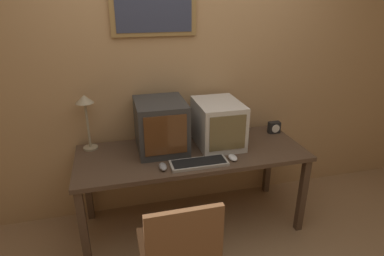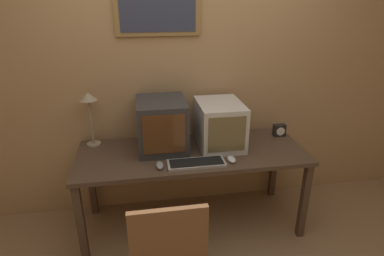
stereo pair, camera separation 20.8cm
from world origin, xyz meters
name	(u,v)px [view 2 (the right image)]	position (x,y,z in m)	size (l,w,h in m)	color
wall_back	(184,73)	(0.00, 1.32, 1.31)	(8.00, 0.08, 2.60)	tan
desk	(192,159)	(0.00, 0.90, 0.67)	(1.90, 0.73, 0.74)	#4C3828
monitor_left	(162,125)	(-0.24, 1.01, 0.95)	(0.40, 0.47, 0.42)	#333333
monitor_right	(220,124)	(0.25, 0.99, 0.93)	(0.37, 0.48, 0.38)	beige
keyboard_main	(196,163)	(-0.01, 0.66, 0.75)	(0.45, 0.17, 0.03)	#A8A399
mouse_near_keyboard	(231,159)	(0.28, 0.67, 0.76)	(0.06, 0.11, 0.03)	silver
mouse_far_corner	(160,165)	(-0.29, 0.66, 0.76)	(0.06, 0.12, 0.04)	gray
desk_clock	(279,130)	(0.85, 1.08, 0.79)	(0.11, 0.07, 0.11)	black
desk_lamp	(89,105)	(-0.82, 1.16, 1.10)	(0.14, 0.14, 0.47)	tan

